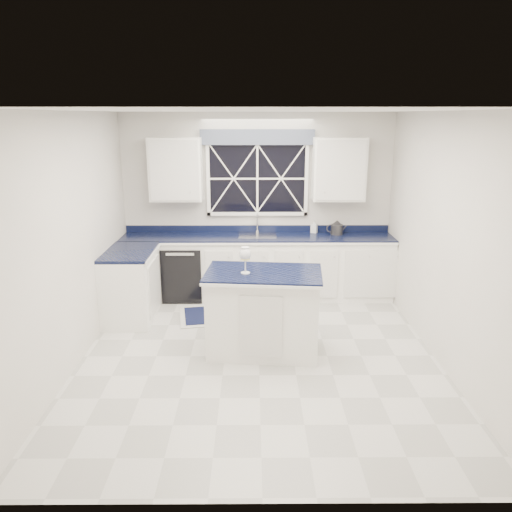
{
  "coord_description": "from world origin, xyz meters",
  "views": [
    {
      "loc": [
        -0.06,
        -5.17,
        2.66
      ],
      "look_at": [
        -0.03,
        0.4,
        1.08
      ],
      "focal_mm": 35.0,
      "sensor_mm": 36.0,
      "label": 1
    }
  ],
  "objects_px": {
    "dishwasher": "(184,271)",
    "kettle": "(337,228)",
    "faucet": "(257,223)",
    "soap_bottle": "(314,226)",
    "island": "(263,312)",
    "wine_glass": "(245,255)"
  },
  "relations": [
    {
      "from": "faucet",
      "to": "kettle",
      "type": "height_order",
      "value": "faucet"
    },
    {
      "from": "faucet",
      "to": "island",
      "type": "distance_m",
      "value": 2.1
    },
    {
      "from": "dishwasher",
      "to": "kettle",
      "type": "xyz_separation_m",
      "value": [
        2.28,
        0.12,
        0.63
      ]
    },
    {
      "from": "kettle",
      "to": "wine_glass",
      "type": "bearing_deg",
      "value": -115.5
    },
    {
      "from": "dishwasher",
      "to": "kettle",
      "type": "bearing_deg",
      "value": 2.91
    },
    {
      "from": "faucet",
      "to": "wine_glass",
      "type": "xyz_separation_m",
      "value": [
        -0.15,
        -2.05,
        0.07
      ]
    },
    {
      "from": "kettle",
      "to": "wine_glass",
      "type": "height_order",
      "value": "wine_glass"
    },
    {
      "from": "island",
      "to": "soap_bottle",
      "type": "bearing_deg",
      "value": 73.76
    },
    {
      "from": "dishwasher",
      "to": "island",
      "type": "xyz_separation_m",
      "value": [
        1.15,
        -1.81,
        0.08
      ]
    },
    {
      "from": "wine_glass",
      "to": "faucet",
      "type": "bearing_deg",
      "value": 85.81
    },
    {
      "from": "kettle",
      "to": "faucet",
      "type": "bearing_deg",
      "value": -175.23
    },
    {
      "from": "dishwasher",
      "to": "island",
      "type": "relative_size",
      "value": 0.6
    },
    {
      "from": "faucet",
      "to": "soap_bottle",
      "type": "distance_m",
      "value": 0.86
    },
    {
      "from": "faucet",
      "to": "kettle",
      "type": "distance_m",
      "value": 1.19
    },
    {
      "from": "kettle",
      "to": "soap_bottle",
      "type": "distance_m",
      "value": 0.34
    },
    {
      "from": "kettle",
      "to": "soap_bottle",
      "type": "bearing_deg",
      "value": 170.74
    },
    {
      "from": "wine_glass",
      "to": "soap_bottle",
      "type": "distance_m",
      "value": 2.31
    },
    {
      "from": "dishwasher",
      "to": "soap_bottle",
      "type": "relative_size",
      "value": 4.13
    },
    {
      "from": "island",
      "to": "dishwasher",
      "type": "bearing_deg",
      "value": 127.93
    },
    {
      "from": "wine_glass",
      "to": "soap_bottle",
      "type": "height_order",
      "value": "wine_glass"
    },
    {
      "from": "soap_bottle",
      "to": "dishwasher",
      "type": "bearing_deg",
      "value": -173.59
    },
    {
      "from": "faucet",
      "to": "soap_bottle",
      "type": "xyz_separation_m",
      "value": [
        0.86,
        0.03,
        -0.06
      ]
    }
  ]
}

